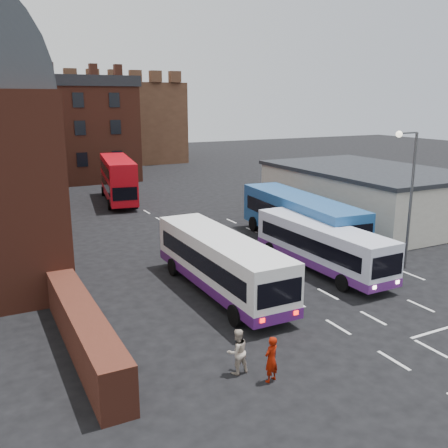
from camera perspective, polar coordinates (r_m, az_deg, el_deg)
name	(u,v)px	position (r m, az deg, el deg)	size (l,w,h in m)	color
ground	(326,320)	(23.11, 11.62, -10.71)	(180.00, 180.00, 0.00)	black
forecourt_wall	(84,331)	(20.39, -15.72, -11.66)	(1.20, 10.00, 1.80)	#602B1E
cream_building	(366,193)	(42.13, 15.88, 3.38)	(10.40, 16.40, 4.25)	beige
brick_terrace	(37,135)	(62.74, -20.63, 9.45)	(22.00, 10.00, 11.00)	brown
castle_keep	(98,122)	(84.52, -14.16, 11.22)	(22.00, 22.00, 12.00)	brown
bus_white_outbound	(220,260)	(25.15, -0.42, -4.09)	(2.73, 10.76, 2.93)	white
bus_white_inbound	(321,243)	(29.01, 11.08, -2.15)	(2.65, 9.99, 2.71)	silver
bus_blue	(300,216)	(33.90, 8.64, 0.88)	(3.78, 12.18, 3.27)	#205496
bus_red_double	(118,179)	(48.59, -12.02, 5.06)	(4.07, 10.72, 4.19)	red
street_lamp	(409,187)	(29.80, 20.34, 3.95)	(1.62, 0.35, 7.94)	#4D4E50
pedestrian_red	(271,359)	(17.93, 5.42, -15.14)	(0.61, 0.40, 1.67)	maroon
pedestrian_beige	(237,351)	(18.34, 1.54, -14.35)	(0.82, 0.64, 1.68)	#BFB09E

